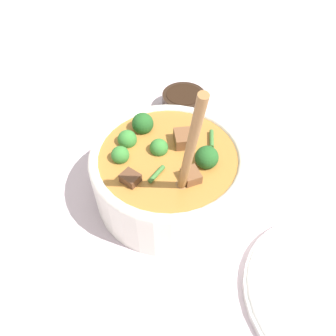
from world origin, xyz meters
The scene contains 4 objects.
ground_plane centered at (0.00, 0.00, 0.00)m, with size 4.00×4.00×0.00m, color silver.
stew_bowl centered at (0.00, 0.00, 0.06)m, with size 0.25×0.25×0.29m.
condiment_bowl centered at (0.20, -0.13, 0.02)m, with size 0.10×0.10×0.04m.
empty_plate centered at (-0.26, -0.13, 0.01)m, with size 0.25×0.25×0.02m.
Camera 1 is at (-0.32, 0.15, 0.47)m, focal length 35.00 mm.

